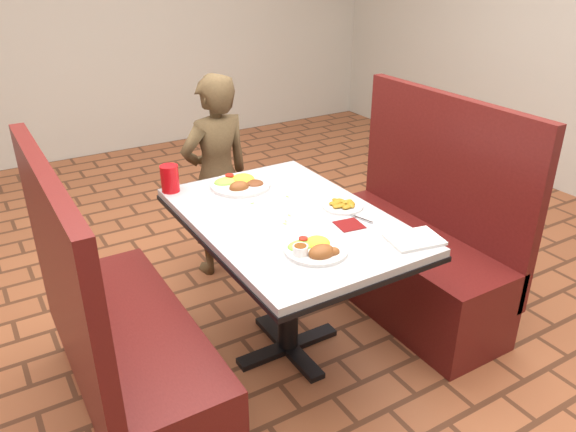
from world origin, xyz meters
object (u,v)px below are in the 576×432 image
object	(u,v)px
diner_person	(217,177)
red_tumbler	(170,179)
dining_table	(288,235)
near_dinner_plate	(316,246)
far_dinner_plate	(240,181)
booth_bench_right	(412,252)
plantain_plate	(343,205)
booth_bench_left	(124,350)

from	to	relation	value
diner_person	red_tumbler	xyz separation A→B (m)	(-0.41, -0.37, 0.21)
dining_table	near_dinner_plate	bearing A→B (deg)	-102.87
diner_person	red_tumbler	size ratio (longest dim) A/B	9.15
red_tumbler	diner_person	bearing A→B (deg)	42.06
dining_table	diner_person	size ratio (longest dim) A/B	0.99
far_dinner_plate	red_tumbler	xyz separation A→B (m)	(-0.32, 0.12, 0.04)
booth_bench_right	plantain_plate	distance (m)	0.69
booth_bench_left	booth_bench_right	world-z (taller)	same
diner_person	booth_bench_right	bearing A→B (deg)	121.89
plantain_plate	red_tumbler	size ratio (longest dim) A/B	1.39
diner_person	near_dinner_plate	bearing A→B (deg)	76.69
dining_table	plantain_plate	size ratio (longest dim) A/B	6.51
near_dinner_plate	far_dinner_plate	size ratio (longest dim) A/B	0.85
dining_table	booth_bench_right	size ratio (longest dim) A/B	1.01
dining_table	near_dinner_plate	world-z (taller)	near_dinner_plate
booth_bench_right	plantain_plate	bearing A→B (deg)	-174.31
near_dinner_plate	plantain_plate	world-z (taller)	near_dinner_plate
dining_table	red_tumbler	distance (m)	0.67
booth_bench_left	red_tumbler	world-z (taller)	booth_bench_left
booth_bench_right	red_tumbler	bearing A→B (deg)	154.65
far_dinner_plate	red_tumbler	distance (m)	0.35
dining_table	far_dinner_plate	world-z (taller)	far_dinner_plate
booth_bench_left	red_tumbler	distance (m)	0.86
dining_table	booth_bench_left	distance (m)	0.86
dining_table	plantain_plate	distance (m)	0.29
dining_table	diner_person	world-z (taller)	diner_person
dining_table	booth_bench_right	distance (m)	0.86
dining_table	far_dinner_plate	xyz separation A→B (m)	(-0.03, 0.42, 0.12)
dining_table	red_tumbler	world-z (taller)	red_tumbler
dining_table	plantain_plate	world-z (taller)	plantain_plate
booth_bench_left	plantain_plate	xyz separation A→B (m)	(1.06, -0.05, 0.43)
diner_person	dining_table	bearing A→B (deg)	79.19
diner_person	far_dinner_plate	size ratio (longest dim) A/B	4.08
near_dinner_plate	red_tumbler	distance (m)	0.92
booth_bench_left	diner_person	bearing A→B (deg)	46.78
diner_person	near_dinner_plate	world-z (taller)	diner_person
booth_bench_right	far_dinner_plate	world-z (taller)	booth_bench_right
dining_table	near_dinner_plate	xyz separation A→B (m)	(-0.08, -0.34, 0.12)
near_dinner_plate	plantain_plate	bearing A→B (deg)	39.87
booth_bench_right	diner_person	size ratio (longest dim) A/B	0.98
far_dinner_plate	diner_person	bearing A→B (deg)	79.68
dining_table	booth_bench_right	xyz separation A→B (m)	(0.80, 0.00, -0.32)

